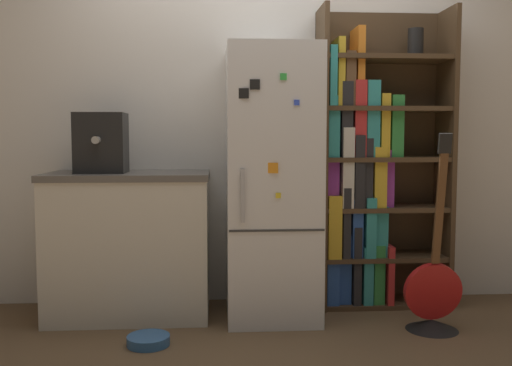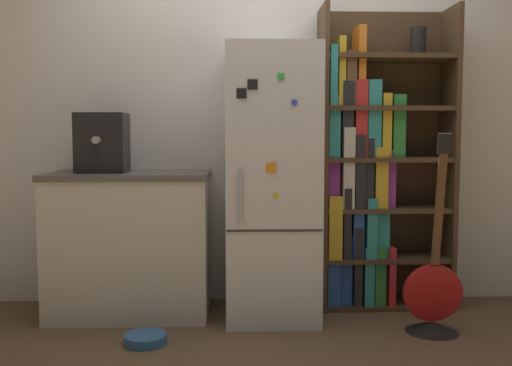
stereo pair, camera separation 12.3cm
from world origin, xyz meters
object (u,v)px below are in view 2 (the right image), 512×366
Objects in this scene: espresso_machine at (102,143)px; guitar at (433,304)px; pet_bowl at (145,338)px; bookshelf at (368,174)px; refrigerator at (271,183)px.

espresso_machine is 2.17m from guitar.
pet_bowl is (-1.61, -0.13, -0.14)m from guitar.
bookshelf is 1.73m from pet_bowl.
pet_bowl is at bearing -153.37° from bookshelf.
guitar is 4.92× the size of pet_bowl.
bookshelf reaches higher than espresso_machine.
bookshelf is at bearing 15.84° from refrigerator.
refrigerator reaches higher than guitar.
refrigerator is 1.18m from pet_bowl.
refrigerator is 1.17m from guitar.
bookshelf is 5.33× the size of espresso_machine.
guitar is at bearing 4.55° from pet_bowl.
refrigerator is at bearing -164.16° from bookshelf.
refrigerator is at bearing 157.78° from guitar.
bookshelf reaches higher than pet_bowl.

